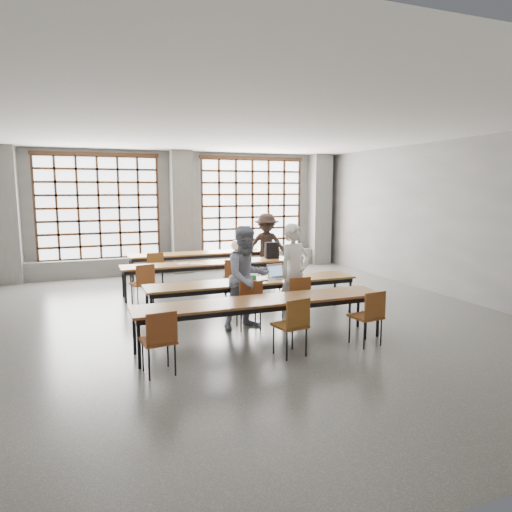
{
  "coord_description": "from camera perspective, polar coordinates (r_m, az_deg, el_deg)",
  "views": [
    {
      "loc": [
        -2.69,
        -7.88,
        2.42
      ],
      "look_at": [
        0.46,
        0.4,
        1.11
      ],
      "focal_mm": 32.0,
      "sensor_mm": 36.0,
      "label": 1
    }
  ],
  "objects": [
    {
      "name": "wall_front",
      "position": [
        3.65,
        27.23,
        -3.1
      ],
      "size": [
        10.0,
        0.0,
        10.0
      ],
      "primitive_type": "plane",
      "rotation": [
        -1.57,
        0.0,
        0.0
      ],
      "color": "#5E5D5B",
      "rests_on": "floor"
    },
    {
      "name": "sill_ledge",
      "position": [
        13.62,
        -9.19,
        -0.88
      ],
      "size": [
        9.8,
        0.35,
        0.5
      ],
      "primitive_type": "cube",
      "color": "#585856",
      "rests_on": "floor"
    },
    {
      "name": "student_male",
      "position": [
        8.25,
        4.81,
        -2.22
      ],
      "size": [
        0.76,
        0.61,
        1.81
      ],
      "primitive_type": "imported",
      "rotation": [
        0.0,
        0.0,
        0.3
      ],
      "color": "white",
      "rests_on": "floor"
    },
    {
      "name": "chair_near_mid",
      "position": [
        6.64,
        4.67,
        -8.1
      ],
      "size": [
        0.49,
        0.49,
        0.88
      ],
      "color": "brown",
      "rests_on": "floor"
    },
    {
      "name": "student_back",
      "position": [
        12.36,
        1.31,
        1.25
      ],
      "size": [
        1.3,
        1.03,
        1.77
      ],
      "primitive_type": "imported",
      "rotation": [
        0.0,
        0.0,
        -0.38
      ],
      "color": "black",
      "rests_on": "floor"
    },
    {
      "name": "desk_row_b",
      "position": [
        10.66,
        -5.87,
        -1.13
      ],
      "size": [
        4.0,
        0.7,
        0.73
      ],
      "color": "brown",
      "rests_on": "floor"
    },
    {
      "name": "chair_mid_centre",
      "position": [
        10.19,
        -2.87,
        -2.26
      ],
      "size": [
        0.5,
        0.51,
        0.88
      ],
      "color": "maroon",
      "rests_on": "floor"
    },
    {
      "name": "column_right",
      "position": [
        14.95,
        7.95,
        5.74
      ],
      "size": [
        0.6,
        0.55,
        3.5
      ],
      "primitive_type": "cube",
      "color": "#585856",
      "rests_on": "floor"
    },
    {
      "name": "chair_back_right",
      "position": [
        12.29,
        1.58,
        -0.42
      ],
      "size": [
        0.48,
        0.48,
        0.88
      ],
      "color": "brown",
      "rests_on": "floor"
    },
    {
      "name": "red_pouch",
      "position": [
        6.19,
        -12.14,
        -9.87
      ],
      "size": [
        0.21,
        0.13,
        0.06
      ],
      "primitive_type": "cube",
      "rotation": [
        0.0,
        0.0,
        0.29
      ],
      "color": "maroon",
      "rests_on": "chair_near_left"
    },
    {
      "name": "chair_near_right",
      "position": [
        7.28,
        13.99,
        -6.85
      ],
      "size": [
        0.47,
        0.47,
        0.88
      ],
      "color": "brown",
      "rests_on": "floor"
    },
    {
      "name": "green_box",
      "position": [
        8.55,
        -0.82,
        -2.7
      ],
      "size": [
        0.26,
        0.15,
        0.09
      ],
      "primitive_type": "cube",
      "rotation": [
        0.0,
        0.0,
        -0.27
      ],
      "color": "#287D3C",
      "rests_on": "desk_row_c"
    },
    {
      "name": "wall_right",
      "position": [
        11.03,
        23.49,
        4.22
      ],
      "size": [
        0.0,
        11.0,
        11.0
      ],
      "primitive_type": "plane",
      "rotation": [
        1.57,
        0.0,
        -1.57
      ],
      "color": "#5E5D5B",
      "rests_on": "floor"
    },
    {
      "name": "paper_sheet_b",
      "position": [
        10.53,
        -7.38,
        -0.91
      ],
      "size": [
        0.35,
        0.29,
        0.0
      ],
      "primitive_type": "cube",
      "rotation": [
        0.0,
        0.0,
        -0.33
      ],
      "color": "white",
      "rests_on": "desk_row_b"
    },
    {
      "name": "desk_row_d",
      "position": [
        7.08,
        0.91,
        -5.95
      ],
      "size": [
        4.0,
        0.7,
        0.73
      ],
      "color": "brown",
      "rests_on": "floor"
    },
    {
      "name": "window_right",
      "position": [
        14.19,
        -0.47,
        6.29
      ],
      "size": [
        3.32,
        0.12,
        3.0
      ],
      "color": "white",
      "rests_on": "wall_back"
    },
    {
      "name": "chair_front_left",
      "position": [
        7.86,
        -0.82,
        -5.46
      ],
      "size": [
        0.46,
        0.47,
        0.88
      ],
      "color": "brown",
      "rests_on": "floor"
    },
    {
      "name": "student_female",
      "position": [
        7.91,
        -1.09,
        -2.71
      ],
      "size": [
        1.0,
        0.85,
        1.79
      ],
      "primitive_type": "imported",
      "rotation": [
        0.0,
        0.0,
        0.22
      ],
      "color": "navy",
      "rests_on": "floor"
    },
    {
      "name": "paper_sheet_a",
      "position": [
        10.56,
        -9.09,
        -0.92
      ],
      "size": [
        0.35,
        0.29,
        0.0
      ],
      "primitive_type": "cube",
      "rotation": [
        0.0,
        0.0,
        0.32
      ],
      "color": "silver",
      "rests_on": "desk_row_b"
    },
    {
      "name": "chair_front_right",
      "position": [
        8.21,
        5.17,
        -4.9
      ],
      "size": [
        0.42,
        0.43,
        0.88
      ],
      "color": "brown",
      "rests_on": "floor"
    },
    {
      "name": "column_left",
      "position": [
        13.24,
        -28.77,
        4.46
      ],
      "size": [
        0.6,
        0.55,
        3.5
      ],
      "primitive_type": "cube",
      "color": "#585856",
      "rests_on": "floor"
    },
    {
      "name": "chair_mid_left",
      "position": [
        9.78,
        -13.88,
        -2.96
      ],
      "size": [
        0.51,
        0.51,
        0.88
      ],
      "color": "brown",
      "rests_on": "floor"
    },
    {
      "name": "chair_near_left",
      "position": [
        6.1,
        -11.95,
        -9.76
      ],
      "size": [
        0.46,
        0.47,
        0.88
      ],
      "color": "brown",
      "rests_on": "floor"
    },
    {
      "name": "desk_row_c",
      "position": [
        8.51,
        -0.32,
        -3.5
      ],
      "size": [
        4.0,
        0.7,
        0.73
      ],
      "color": "brown",
      "rests_on": "floor"
    },
    {
      "name": "chair_back_mid",
      "position": [
        12.01,
        -1.96,
        -0.63
      ],
      "size": [
        0.47,
        0.47,
        0.88
      ],
      "color": "brown",
      "rests_on": "floor"
    },
    {
      "name": "ceiling",
      "position": [
        8.39,
        -2.05,
        15.79
      ],
      "size": [
        11.0,
        11.0,
        0.0
      ],
      "primitive_type": "plane",
      "rotation": [
        3.14,
        0.0,
        0.0
      ],
      "color": "silver",
      "rests_on": "floor"
    },
    {
      "name": "mouse",
      "position": [
        8.85,
        5.5,
        -2.52
      ],
      "size": [
        0.11,
        0.08,
        0.04
      ],
      "primitive_type": "ellipsoid",
      "rotation": [
        0.0,
        0.0,
        -0.14
      ],
      "color": "silver",
      "rests_on": "desk_row_c"
    },
    {
      "name": "desk_row_a",
      "position": [
        12.36,
        -6.46,
        0.18
      ],
      "size": [
        4.0,
        0.7,
        0.73
      ],
      "color": "brown",
      "rests_on": "floor"
    },
    {
      "name": "column_mid",
      "position": [
        13.39,
        -9.27,
        5.42
      ],
      "size": [
        0.6,
        0.55,
        3.5
      ],
      "primitive_type": "cube",
      "color": "#585856",
      "rests_on": "floor"
    },
    {
      "name": "wall_back",
      "position": [
        13.66,
        -9.51,
        5.47
      ],
      "size": [
        10.0,
        0.0,
        10.0
      ],
      "primitive_type": "plane",
      "rotation": [
        1.57,
        0.0,
        0.0
      ],
      "color": "#5E5D5B",
      "rests_on": "floor"
    },
    {
      "name": "laptop_back",
      "position": [
        12.83,
        -0.85,
        1.1
      ],
      "size": [
        0.46,
        0.43,
        0.26
      ],
      "color": "#A9A9AE",
      "rests_on": "desk_row_a"
    },
    {
      "name": "chair_mid_right",
      "position": [
        10.7,
        4.35,
        -1.76
      ],
      "size": [
        0.44,
        0.45,
        0.88
      ],
      "color": "brown",
      "rests_on": "floor"
    },
    {
      "name": "window_left",
      "position": [
        13.31,
        -19.04,
        5.7
      ],
      "size": [
        3.32,
        0.12,
        3.0
      ],
      "color": "white",
      "rests_on": "wall_back"
    },
    {
      "name": "backpack",
      "position": [
        11.18,
        1.99,
        0.73
      ],
      "size": [
        0.35,
        0.25,
        0.4
      ],
      "primitive_type": "cube",
      "rotation": [
        0.0,
        0.0,
        -0.16
      ],
      "color": "black",
      "rests_on": "desk_row_b"
    },
    {
      "name": "chair_back_left",
      "position": [
        11.5,
        -12.47,
        -1.23
      ],
      "size": [
        0.46,
        0.47,
        0.88
      ],
      "color": "brown",
      "rests_on": "floor"
    },
    {
      "name": "plastic_bag",
      "position": [
        12.63,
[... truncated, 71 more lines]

